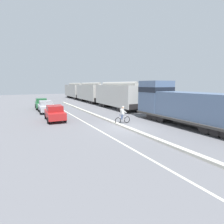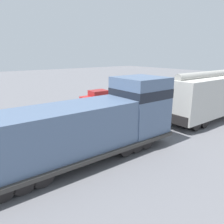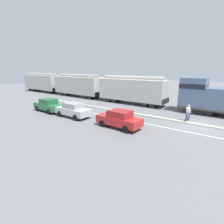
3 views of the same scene
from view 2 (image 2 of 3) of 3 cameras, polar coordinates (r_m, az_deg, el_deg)
ground_plane at (r=17.55m, az=-10.74°, el=-3.73°), size 120.00×120.00×0.00m
median_curb at (r=20.76m, az=4.13°, el=-0.30°), size 0.36×36.00×0.16m
lane_stripe at (r=22.57m, az=0.09°, el=0.81°), size 0.14×36.00×0.01m
locomotive at (r=11.79m, az=-5.23°, el=-3.75°), size 3.10×11.61×4.20m
hopper_car_lead at (r=20.70m, az=24.53°, el=3.98°), size 2.90×10.60×4.18m
parked_car_red at (r=24.42m, az=-3.30°, el=3.84°), size 1.96×4.26×1.62m
parked_car_silver at (r=28.30m, az=6.88°, el=5.33°), size 1.87×4.22×1.62m
parked_car_green at (r=31.57m, az=12.66°, el=6.09°), size 1.97×4.27×1.62m
cyclist at (r=17.42m, az=-5.48°, el=-0.85°), size 1.71×0.48×1.71m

